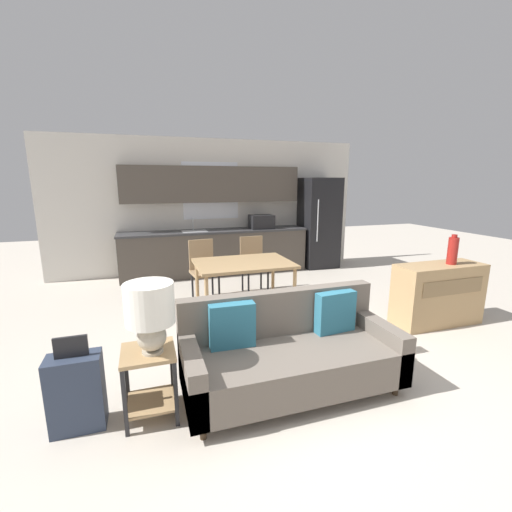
{
  "coord_description": "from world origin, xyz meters",
  "views": [
    {
      "loc": [
        -1.34,
        -2.44,
        1.86
      ],
      "look_at": [
        -0.05,
        1.5,
        0.95
      ],
      "focal_mm": 24.0,
      "sensor_mm": 36.0,
      "label": 1
    }
  ],
  "objects_px": {
    "couch": "(289,353)",
    "credenza": "(438,294)",
    "vase": "(453,250)",
    "dining_chair_far_left": "(204,267)",
    "dining_table": "(244,266)",
    "dining_chair_far_right": "(254,262)",
    "table_lamp": "(150,311)",
    "side_table": "(150,373)",
    "suitcase": "(77,392)",
    "refrigerator": "(319,223)"
  },
  "relations": [
    {
      "from": "couch",
      "to": "credenza",
      "type": "bearing_deg",
      "value": 16.67
    },
    {
      "from": "vase",
      "to": "dining_chair_far_left",
      "type": "distance_m",
      "value": 3.55
    },
    {
      "from": "dining_table",
      "to": "dining_chair_far_right",
      "type": "relative_size",
      "value": 1.41
    },
    {
      "from": "table_lamp",
      "to": "side_table",
      "type": "bearing_deg",
      "value": 133.48
    },
    {
      "from": "table_lamp",
      "to": "suitcase",
      "type": "xyz_separation_m",
      "value": [
        -0.57,
        0.07,
        -0.61
      ]
    },
    {
      "from": "side_table",
      "to": "dining_chair_far_right",
      "type": "relative_size",
      "value": 0.6
    },
    {
      "from": "credenza",
      "to": "dining_chair_far_right",
      "type": "distance_m",
      "value": 2.79
    },
    {
      "from": "side_table",
      "to": "table_lamp",
      "type": "height_order",
      "value": "table_lamp"
    },
    {
      "from": "credenza",
      "to": "dining_chair_far_right",
      "type": "xyz_separation_m",
      "value": [
        -1.9,
        2.04,
        0.11
      ]
    },
    {
      "from": "vase",
      "to": "dining_chair_far_right",
      "type": "xyz_separation_m",
      "value": [
        -2.04,
        2.06,
        -0.47
      ]
    },
    {
      "from": "dining_table",
      "to": "dining_chair_far_left",
      "type": "xyz_separation_m",
      "value": [
        -0.44,
        0.81,
        -0.17
      ]
    },
    {
      "from": "credenza",
      "to": "suitcase",
      "type": "height_order",
      "value": "credenza"
    },
    {
      "from": "refrigerator",
      "to": "vase",
      "type": "height_order",
      "value": "refrigerator"
    },
    {
      "from": "vase",
      "to": "credenza",
      "type": "bearing_deg",
      "value": 170.98
    },
    {
      "from": "dining_table",
      "to": "credenza",
      "type": "distance_m",
      "value": 2.62
    },
    {
      "from": "credenza",
      "to": "refrigerator",
      "type": "bearing_deg",
      "value": 89.61
    },
    {
      "from": "side_table",
      "to": "dining_chair_far_right",
      "type": "height_order",
      "value": "dining_chair_far_right"
    },
    {
      "from": "couch",
      "to": "side_table",
      "type": "xyz_separation_m",
      "value": [
        -1.21,
        -0.02,
        0.04
      ]
    },
    {
      "from": "dining_chair_far_right",
      "to": "couch",
      "type": "bearing_deg",
      "value": -102.13
    },
    {
      "from": "refrigerator",
      "to": "dining_chair_far_right",
      "type": "height_order",
      "value": "refrigerator"
    },
    {
      "from": "credenza",
      "to": "suitcase",
      "type": "distance_m",
      "value": 4.25
    },
    {
      "from": "side_table",
      "to": "dining_table",
      "type": "bearing_deg",
      "value": 55.36
    },
    {
      "from": "suitcase",
      "to": "dining_chair_far_right",
      "type": "bearing_deg",
      "value": 50.41
    },
    {
      "from": "refrigerator",
      "to": "couch",
      "type": "relative_size",
      "value": 1.01
    },
    {
      "from": "side_table",
      "to": "credenza",
      "type": "distance_m",
      "value": 3.73
    },
    {
      "from": "dining_chair_far_right",
      "to": "suitcase",
      "type": "xyz_separation_m",
      "value": [
        -2.29,
        -2.77,
        -0.21
      ]
    },
    {
      "from": "credenza",
      "to": "vase",
      "type": "relative_size",
      "value": 3.05
    },
    {
      "from": "dining_table",
      "to": "refrigerator",
      "type": "bearing_deg",
      "value": 42.81
    },
    {
      "from": "dining_chair_far_left",
      "to": "suitcase",
      "type": "distance_m",
      "value": 3.07
    },
    {
      "from": "dining_table",
      "to": "dining_chair_far_left",
      "type": "bearing_deg",
      "value": 118.24
    },
    {
      "from": "dining_table",
      "to": "couch",
      "type": "height_order",
      "value": "couch"
    },
    {
      "from": "side_table",
      "to": "suitcase",
      "type": "relative_size",
      "value": 0.76
    },
    {
      "from": "vase",
      "to": "table_lamp",
      "type": "bearing_deg",
      "value": -168.39
    },
    {
      "from": "table_lamp",
      "to": "vase",
      "type": "height_order",
      "value": "vase"
    },
    {
      "from": "side_table",
      "to": "dining_chair_far_left",
      "type": "relative_size",
      "value": 0.6
    },
    {
      "from": "dining_table",
      "to": "credenza",
      "type": "height_order",
      "value": "credenza"
    },
    {
      "from": "table_lamp",
      "to": "dining_chair_far_right",
      "type": "height_order",
      "value": "table_lamp"
    },
    {
      "from": "dining_table",
      "to": "vase",
      "type": "bearing_deg",
      "value": -25.82
    },
    {
      "from": "dining_table",
      "to": "couch",
      "type": "distance_m",
      "value": 1.94
    },
    {
      "from": "dining_table",
      "to": "side_table",
      "type": "xyz_separation_m",
      "value": [
        -1.33,
        -1.93,
        -0.3
      ]
    },
    {
      "from": "table_lamp",
      "to": "credenza",
      "type": "height_order",
      "value": "table_lamp"
    },
    {
      "from": "dining_table",
      "to": "dining_chair_far_right",
      "type": "height_order",
      "value": "dining_chair_far_right"
    },
    {
      "from": "credenza",
      "to": "dining_chair_far_left",
      "type": "relative_size",
      "value": 1.25
    },
    {
      "from": "vase",
      "to": "suitcase",
      "type": "bearing_deg",
      "value": -170.75
    },
    {
      "from": "refrigerator",
      "to": "suitcase",
      "type": "bearing_deg",
      "value": -135.96
    },
    {
      "from": "dining_chair_far_left",
      "to": "suitcase",
      "type": "relative_size",
      "value": 1.25
    },
    {
      "from": "dining_table",
      "to": "suitcase",
      "type": "bearing_deg",
      "value": -134.48
    },
    {
      "from": "refrigerator",
      "to": "dining_table",
      "type": "height_order",
      "value": "refrigerator"
    },
    {
      "from": "table_lamp",
      "to": "vase",
      "type": "relative_size",
      "value": 1.43
    },
    {
      "from": "dining_table",
      "to": "table_lamp",
      "type": "height_order",
      "value": "table_lamp"
    }
  ]
}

